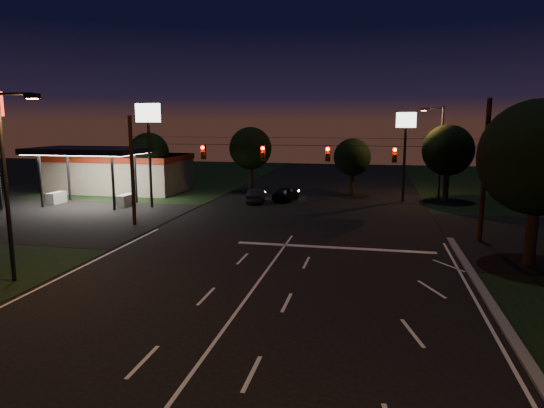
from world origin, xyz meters
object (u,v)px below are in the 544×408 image
(utility_pole_right, at_px, (479,241))
(car_oncoming_a, at_px, (286,193))
(car_oncoming_b, at_px, (256,196))
(tree_right_near, at_px, (538,159))

(utility_pole_right, relative_size, car_oncoming_a, 2.26)
(car_oncoming_a, distance_m, car_oncoming_b, 3.15)
(tree_right_near, bearing_deg, car_oncoming_b, 139.26)
(utility_pole_right, bearing_deg, car_oncoming_b, 146.53)
(utility_pole_right, xyz_separation_m, car_oncoming_b, (-17.59, 11.63, 0.66))
(car_oncoming_b, bearing_deg, utility_pole_right, 140.06)
(tree_right_near, height_order, car_oncoming_b, tree_right_near)
(utility_pole_right, bearing_deg, car_oncoming_a, 138.12)
(car_oncoming_a, xyz_separation_m, car_oncoming_b, (-2.53, -1.88, -0.02))
(utility_pole_right, height_order, car_oncoming_a, utility_pole_right)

